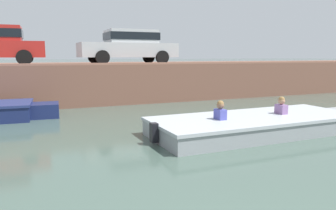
# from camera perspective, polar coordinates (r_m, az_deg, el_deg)

# --- Properties ---
(ground_plane) EXTENTS (400.00, 400.00, 0.00)m
(ground_plane) POSITION_cam_1_polar(r_m,az_deg,el_deg) (7.55, -8.34, -7.38)
(ground_plane) COLOR #42564C
(far_quay_wall) EXTENTS (60.00, 6.00, 1.70)m
(far_quay_wall) POSITION_cam_1_polar(r_m,az_deg,el_deg) (16.37, -16.58, 3.96)
(far_quay_wall) COLOR brown
(far_quay_wall) RESTS_ON ground
(far_wall_coping) EXTENTS (60.00, 0.24, 0.08)m
(far_wall_coping) POSITION_cam_1_polar(r_m,az_deg,el_deg) (13.47, -15.35, 6.88)
(far_wall_coping) COLOR #925F4C
(far_wall_coping) RESTS_ON far_quay_wall
(motorboat_passing) EXTENTS (7.01, 2.31, 0.95)m
(motorboat_passing) POSITION_cam_1_polar(r_m,az_deg,el_deg) (9.29, 16.34, -3.13)
(motorboat_passing) COLOR #93999E
(motorboat_passing) RESTS_ON ground
(car_centre_silver) EXTENTS (4.40, 2.02, 1.54)m
(car_centre_silver) POSITION_cam_1_polar(r_m,az_deg,el_deg) (15.48, -6.83, 10.30)
(car_centre_silver) COLOR #B7BABC
(car_centre_silver) RESTS_ON far_quay_wall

